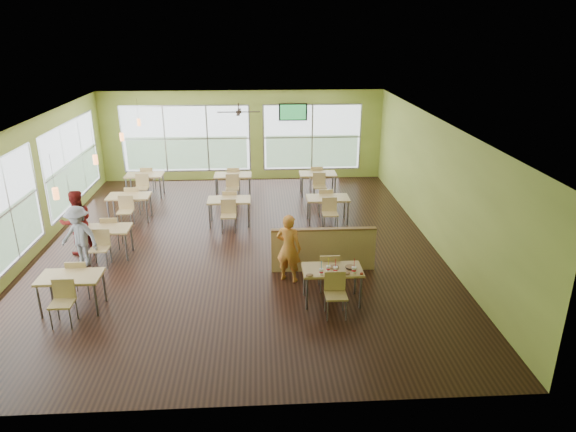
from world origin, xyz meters
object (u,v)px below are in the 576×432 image
at_px(half_wall_divider, 323,249).
at_px(man_plaid, 289,248).
at_px(main_table, 332,274).
at_px(food_basket, 350,267).

xyz_separation_m(half_wall_divider, man_plaid, (-0.83, -0.46, 0.26)).
relative_size(main_table, half_wall_divider, 0.63).
bearing_deg(food_basket, man_plaid, 139.82).
height_order(main_table, man_plaid, man_plaid).
distance_m(main_table, man_plaid, 1.30).
bearing_deg(food_basket, main_table, 178.40).
bearing_deg(main_table, man_plaid, 129.73).
relative_size(main_table, food_basket, 7.08).
xyz_separation_m(main_table, food_basket, (0.36, -0.01, 0.15)).
xyz_separation_m(half_wall_divider, food_basket, (0.36, -1.46, 0.25)).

